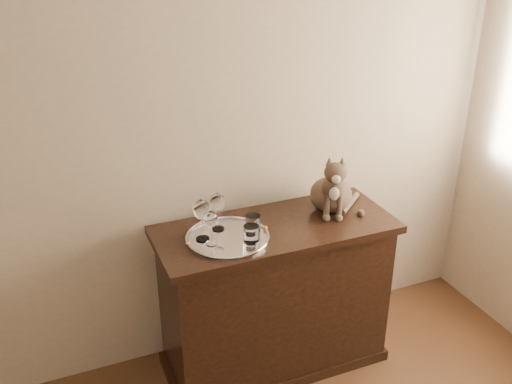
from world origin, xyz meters
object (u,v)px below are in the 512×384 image
wine_glass_b (218,211)px  wine_glass_c (211,228)px  wine_glass_a (202,220)px  cat (332,180)px  tray (228,238)px  sideboard (275,297)px  tumbler_a (251,234)px  tumbler_c (253,223)px

wine_glass_b → wine_glass_c: (-0.07, -0.12, -0.01)m
wine_glass_a → wine_glass_c: 0.06m
wine_glass_a → cat: 0.72m
tray → sideboard: bearing=6.5°
tumbler_a → cat: bearing=18.5°
cat → tumbler_a: bearing=-137.4°
tray → tumbler_a: 0.13m
wine_glass_b → cat: (0.62, -0.00, 0.06)m
tray → tumbler_c: size_ratio=4.89×
tray → cat: 0.63m
sideboard → tray: size_ratio=3.00×
tray → wine_glass_b: size_ratio=2.08×
cat → wine_glass_a: bearing=-150.9°
wine_glass_c → tumbler_c: size_ratio=2.07×
wine_glass_a → tumbler_a: size_ratio=2.48×
cat → wine_glass_c: bearing=-146.2°
tumbler_a → cat: size_ratio=0.25×
wine_glass_a → wine_glass_b: 0.12m
wine_glass_a → tumbler_c: (0.25, -0.01, -0.06)m
tray → cat: bearing=8.8°
tumbler_a → tumbler_c: (0.05, 0.10, -0.00)m
wine_glass_c → tumbler_c: bearing=10.3°
wine_glass_a → tumbler_a: wine_glass_a is taller
wine_glass_c → tumbler_a: wine_glass_c is taller
wine_glass_b → tumbler_c: 0.18m
wine_glass_c → tumbler_a: bearing=-17.2°
wine_glass_b → wine_glass_a: bearing=-146.7°
wine_glass_b → wine_glass_c: size_ratio=1.14×
sideboard → wine_glass_a: size_ratio=5.78×
wine_glass_a → tumbler_a: (0.20, -0.11, -0.06)m
tray → wine_glass_c: (-0.09, -0.02, 0.09)m
tray → wine_glass_c: wine_glass_c is taller
tray → tumbler_c: tumbler_c is taller
tray → tumbler_a: size_ratio=4.78×
tray → wine_glass_c: bearing=-164.6°
tumbler_c → cat: bearing=9.3°
tray → cat: size_ratio=1.19×
tray → wine_glass_a: 0.16m
sideboard → cat: bearing=10.5°
wine_glass_b → tumbler_a: 0.21m
wine_glass_a → wine_glass_c: wine_glass_a is taller
sideboard → wine_glass_b: (-0.28, 0.07, 0.53)m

